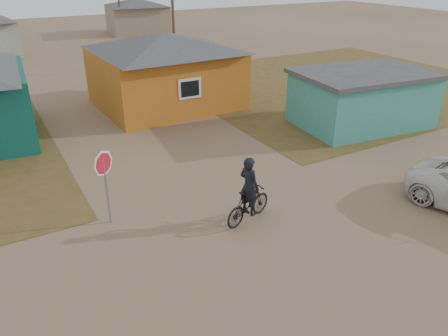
# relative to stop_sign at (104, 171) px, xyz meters

# --- Properties ---
(ground) EXTENTS (120.00, 120.00, 0.00)m
(ground) POSITION_rel_stop_sign_xyz_m (3.68, -3.70, -1.77)
(ground) COLOR #82654B
(grass_ne) EXTENTS (20.00, 18.00, 0.00)m
(grass_ne) POSITION_rel_stop_sign_xyz_m (17.68, 9.30, -1.76)
(grass_ne) COLOR brown
(grass_ne) RESTS_ON ground
(house_yellow) EXTENTS (7.72, 6.76, 3.90)m
(house_yellow) POSITION_rel_stop_sign_xyz_m (6.18, 10.29, 0.24)
(house_yellow) COLOR #B9651C
(house_yellow) RESTS_ON ground
(shed_turquoise) EXTENTS (6.71, 4.93, 2.60)m
(shed_turquoise) POSITION_rel_stop_sign_xyz_m (13.18, 2.80, -0.45)
(shed_turquoise) COLOR teal
(shed_turquoise) RESTS_ON ground
(house_beige_east) EXTENTS (6.95, 6.05, 3.60)m
(house_beige_east) POSITION_rel_stop_sign_xyz_m (13.68, 36.30, 0.09)
(house_beige_east) COLOR gray
(house_beige_east) RESTS_ON ground
(utility_pole_near) EXTENTS (1.40, 0.20, 8.00)m
(utility_pole_near) POSITION_rel_stop_sign_xyz_m (10.18, 18.30, 2.37)
(utility_pole_near) COLOR brown
(utility_pole_near) RESTS_ON ground
(stop_sign) EXTENTS (0.77, 0.20, 2.40)m
(stop_sign) POSITION_rel_stop_sign_xyz_m (0.00, 0.00, 0.00)
(stop_sign) COLOR gray
(stop_sign) RESTS_ON ground
(cyclist) EXTENTS (1.96, 1.07, 2.14)m
(cyclist) POSITION_rel_stop_sign_xyz_m (3.74, -1.98, -0.99)
(cyclist) COLOR black
(cyclist) RESTS_ON ground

